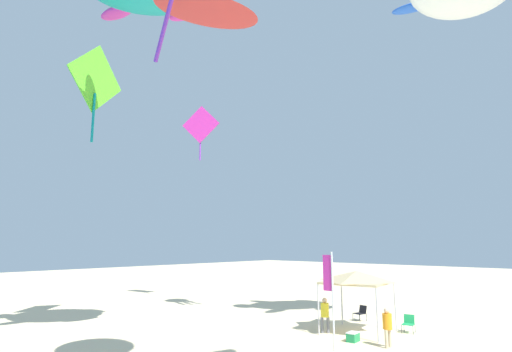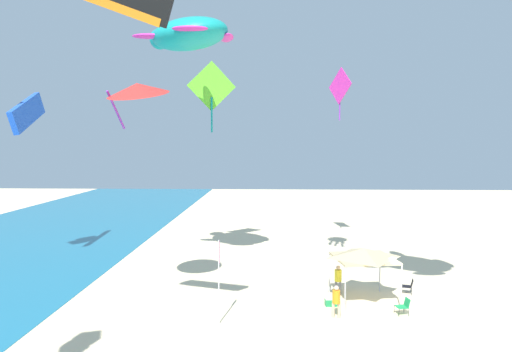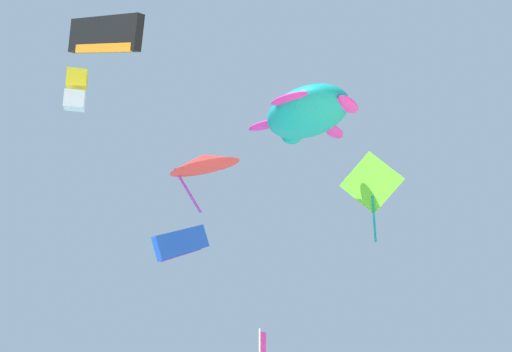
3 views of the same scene
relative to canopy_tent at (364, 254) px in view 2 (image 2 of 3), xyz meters
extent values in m
cube|color=beige|center=(-1.35, -2.44, -2.65)|extent=(120.00, 120.00, 0.10)
cylinder|color=#B7B7BC|center=(-1.17, -1.68, -1.44)|extent=(0.07, 0.07, 2.32)
cylinder|color=#B7B7BC|center=(1.62, -1.25, -1.44)|extent=(0.07, 0.07, 2.32)
cylinder|color=#B7B7BC|center=(-1.62, 1.25, -1.44)|extent=(0.07, 0.07, 2.32)
cylinder|color=#B7B7BC|center=(1.17, 1.68, -1.44)|extent=(0.07, 0.07, 2.32)
cube|color=#D1B784|center=(0.00, 0.00, -0.23)|extent=(3.32, 3.45, 0.10)
pyramid|color=#D1B784|center=(0.00, 0.00, 0.06)|extent=(3.25, 3.38, 0.50)
cylinder|color=black|center=(-1.63, -1.21, -2.40)|extent=(0.02, 0.02, 0.40)
cylinder|color=black|center=(-2.14, -1.31, -2.40)|extent=(0.02, 0.02, 0.40)
cylinder|color=black|center=(-1.53, -1.72, -2.40)|extent=(0.02, 0.02, 0.40)
cylinder|color=black|center=(-2.04, -1.82, -2.40)|extent=(0.02, 0.02, 0.40)
cube|color=#198C4C|center=(-1.84, -1.52, -2.20)|extent=(0.61, 0.61, 0.03)
cube|color=#198C4C|center=(-1.78, -1.80, -1.99)|extent=(0.51, 0.22, 0.41)
cylinder|color=black|center=(1.71, -2.54, -2.40)|extent=(0.02, 0.02, 0.40)
cylinder|color=black|center=(1.21, -2.41, -2.40)|extent=(0.02, 0.02, 0.40)
cylinder|color=black|center=(1.58, -3.04, -2.40)|extent=(0.02, 0.02, 0.40)
cylinder|color=black|center=(1.08, -2.91, -2.40)|extent=(0.02, 0.02, 0.40)
cube|color=black|center=(1.39, -2.72, -2.20)|extent=(0.63, 0.63, 0.03)
cube|color=black|center=(1.32, -3.00, -1.99)|extent=(0.51, 0.25, 0.41)
cube|color=#1E8C4C|center=(-0.71, 1.84, -2.42)|extent=(0.45, 0.63, 0.36)
cube|color=white|center=(-0.71, 1.84, -2.22)|extent=(0.47, 0.65, 0.04)
cylinder|color=silver|center=(-3.23, 7.45, -0.60)|extent=(0.06, 0.06, 4.01)
cube|color=#E02D9E|center=(-3.05, 7.45, 0.75)|extent=(0.30, 0.02, 1.10)
cylinder|color=#C6B28C|center=(-2.32, 1.65, -2.24)|extent=(0.14, 0.14, 0.73)
cylinder|color=#C6B28C|center=(-2.31, 1.94, -2.24)|extent=(0.14, 0.14, 0.73)
cylinder|color=orange|center=(-2.32, 1.79, -1.56)|extent=(0.38, 0.38, 0.63)
sphere|color=beige|center=(-2.32, 1.79, -1.12)|extent=(0.24, 0.24, 0.24)
cylinder|color=slate|center=(1.02, 1.10, -2.23)|extent=(0.15, 0.15, 0.75)
cylinder|color=slate|center=(1.24, 1.30, -2.23)|extent=(0.15, 0.15, 0.75)
cylinder|color=yellow|center=(1.13, 1.20, -1.53)|extent=(0.39, 0.39, 0.65)
sphere|color=beige|center=(1.13, 1.20, -1.08)|extent=(0.24, 0.24, 0.24)
ellipsoid|color=teal|center=(4.09, 10.06, 12.61)|extent=(6.73, 6.87, 2.52)
sphere|color=teal|center=(5.94, 12.35, 12.76)|extent=(1.33, 1.33, 1.33)
ellipsoid|color=#E02D9E|center=(3.53, 12.41, 12.39)|extent=(0.87, 2.08, 0.29)
ellipsoid|color=#E02D9E|center=(6.51, 10.00, 12.39)|extent=(2.18, 1.20, 0.29)
ellipsoid|color=#E02D9E|center=(1.83, 9.61, 12.39)|extent=(0.87, 2.08, 0.29)
ellipsoid|color=#E02D9E|center=(4.12, 7.75, 12.39)|extent=(2.18, 1.20, 0.29)
cube|color=orange|center=(-8.19, 10.42, 10.64)|extent=(0.16, 3.30, 1.46)
cube|color=#E02D9E|center=(12.86, -0.52, 10.56)|extent=(2.66, 1.46, 2.98)
cylinder|color=purple|center=(12.86, -0.52, 8.84)|extent=(0.11, 0.11, 2.11)
cone|color=red|center=(-1.86, 11.55, 8.59)|extent=(3.73, 3.71, 1.37)
cylinder|color=purple|center=(-1.56, 12.76, 7.57)|extent=(1.48, 0.47, 1.83)
cube|color=blue|center=(7.25, 22.13, 8.09)|extent=(5.52, 1.24, 3.32)
cube|color=purple|center=(7.25, 22.13, 7.39)|extent=(4.21, 0.77, 1.86)
cube|color=#66D82D|center=(9.44, 9.42, 10.13)|extent=(1.20, 3.50, 3.66)
cylinder|color=teal|center=(9.44, 9.42, 8.03)|extent=(0.13, 0.13, 2.59)
camera|label=1|loc=(-10.14, 18.59, 1.66)|focal=28.43mm
camera|label=2|loc=(-23.83, 4.98, 5.93)|focal=31.44mm
camera|label=3|loc=(-18.31, -4.43, 0.05)|focal=40.09mm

